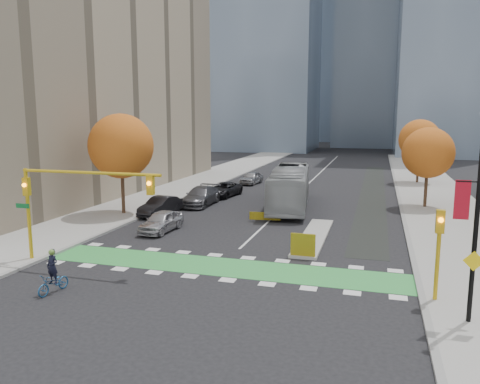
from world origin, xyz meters
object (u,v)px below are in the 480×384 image
Objects in this scene: parked_car_c at (201,196)px; parked_car_e at (252,178)px; tree_east_near at (428,153)px; tree_east_far at (420,140)px; banner_lamppost at (478,208)px; tree_west at (121,146)px; hazard_board at (303,245)px; traffic_signal_west at (67,192)px; parked_car_a at (161,221)px; parked_car_b at (160,206)px; traffic_signal_east at (439,241)px; cyclist at (53,278)px; parked_car_d at (223,190)px; bus at (290,187)px.

parked_car_c reaches higher than parked_car_e.
tree_east_far reaches higher than tree_east_near.
tree_west is at bearing 148.32° from banner_lamppost.
hazard_board is 0.18× the size of tree_east_far.
parked_car_a is at bearing 80.08° from traffic_signal_west.
hazard_board is 0.16× the size of traffic_signal_west.
parked_car_b is at bearing -107.56° from parked_car_c.
tree_east_far is 33.53m from parked_car_b.
parked_car_a is (-17.00, 8.18, -2.00)m from traffic_signal_east.
parked_car_e is at bearing 98.03° from cyclist.
cyclist is 26.94m from parked_car_d.
hazard_board is 13.23m from traffic_signal_west.
hazard_board is at bearing -26.19° from parked_car_b.
tree_east_near reaches higher than traffic_signal_west.
traffic_signal_east is at bearing 20.12° from cyclist.
traffic_signal_west is at bearing -91.72° from parked_car_c.
bus is at bearing 66.47° from traffic_signal_west.
cyclist is 0.48× the size of parked_car_a.
parked_car_b reaches higher than hazard_board.
parked_car_c is at bearing 130.33° from hazard_board.
parked_car_a is (-18.00, 10.17, -3.88)m from banner_lamppost.
traffic_signal_east reaches higher than cyclist.
cyclist is (1.83, -3.74, -3.35)m from traffic_signal_west.
parked_car_b is at bearing -93.82° from parked_car_d.
traffic_signal_west is 5.34m from cyclist.
traffic_signal_west is at bearing 174.14° from banner_lamppost.
parked_car_b is (3.00, 0.67, -4.86)m from tree_west.
parked_car_d is (2.07, 10.00, -0.05)m from parked_car_b.
tree_west reaches higher than parked_car_d.
traffic_signal_east is 25.60m from parked_car_c.
tree_east_near reaches higher than hazard_board.
parked_car_c is at bearing 79.49° from parked_car_b.
parked_car_b is 1.05× the size of parked_car_e.
tree_west reaches higher than traffic_signal_east.
bus reaches higher than parked_car_e.
cyclist is at bearing -73.40° from parked_car_b.
cyclist is (-18.60, -42.25, -4.55)m from tree_east_far.
traffic_signal_west is at bearing -131.52° from tree_east_near.
tree_west is 1.08× the size of tree_east_far.
tree_east_near is 20.31m from parked_car_c.
traffic_signal_west is 21.28m from bus.
traffic_signal_west is 23.44m from parked_car_d.
tree_east_far is (0.50, 16.00, 0.38)m from tree_east_near.
hazard_board is 35.13m from tree_east_far.
traffic_signal_east is 2.92m from banner_lamppost.
tree_east_near reaches higher than cyclist.
tree_west is 1.62× the size of parked_car_d.
tree_west is 0.63× the size of bus.
tree_west is 14.79m from bus.
tree_east_near is 21.43m from parked_car_e.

